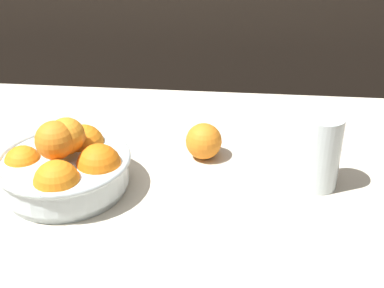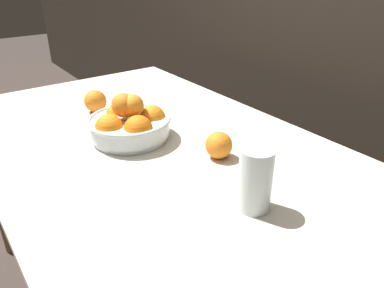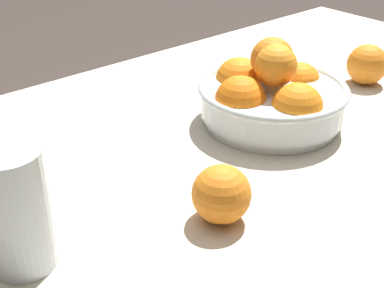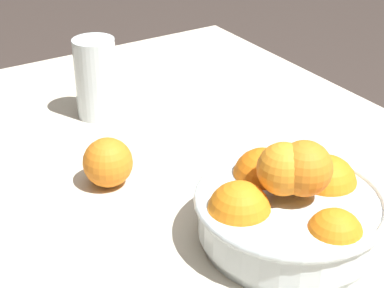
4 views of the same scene
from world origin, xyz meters
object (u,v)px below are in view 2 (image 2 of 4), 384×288
Objects in this scene: orange_loose_front at (219,145)px; juice_glass at (255,183)px; fruit_bowl at (130,124)px; orange_loose_near_bowl at (95,101)px.

juice_glass is at bearing -20.89° from orange_loose_front.
juice_glass is 0.24m from orange_loose_front.
orange_loose_near_bowl is at bearing 178.73° from fruit_bowl.
fruit_bowl is at bearing -149.89° from orange_loose_front.
fruit_bowl is at bearing -173.05° from juice_glass.
orange_loose_front is (0.25, 0.14, -0.01)m from fruit_bowl.
fruit_bowl is 3.34× the size of orange_loose_front.
orange_loose_front is at bearing 14.67° from orange_loose_near_bowl.
orange_loose_near_bowl is at bearing -165.33° from orange_loose_front.
fruit_bowl reaches higher than orange_loose_near_bowl.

